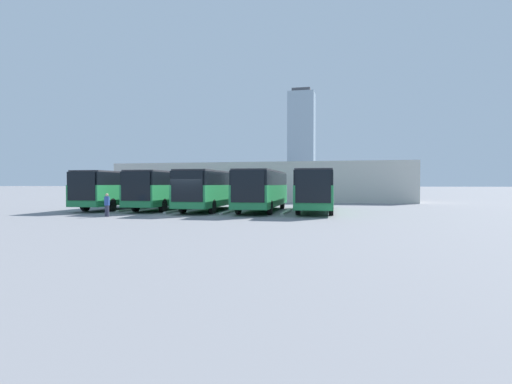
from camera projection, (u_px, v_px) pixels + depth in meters
The scene contains 13 objects.
ground_plane at pixel (188, 215), 27.78m from camera, with size 600.00×600.00×0.00m, color gray.
bus_0 at pixel (317, 189), 31.05m from camera, with size 2.92×11.29×3.21m.
curb_divider_0 at pixel (286, 212), 29.94m from camera, with size 0.24×5.55×0.15m, color #B2B2AD.
bus_1 at pixel (263, 189), 31.69m from camera, with size 2.92×11.29×3.21m.
curb_divider_1 at pixel (231, 211), 30.58m from camera, with size 0.24×5.55×0.15m, color #B2B2AD.
bus_2 at pixel (212, 189), 32.60m from camera, with size 2.92×11.29×3.21m.
curb_divider_2 at pixel (179, 210), 31.49m from camera, with size 0.24×5.55×0.15m, color #B2B2AD.
bus_3 at pixel (167, 188), 34.23m from camera, with size 2.92×11.29×3.21m.
curb_divider_3 at pixel (135, 209), 33.12m from camera, with size 0.24×5.55×0.15m, color #B2B2AD.
bus_4 at pixel (121, 188), 34.89m from camera, with size 2.92×11.29×3.21m.
pedestrian at pixel (107, 204), 26.46m from camera, with size 0.46×0.46×1.55m.
station_building at pixel (262, 182), 51.94m from camera, with size 37.11×12.27×4.80m.
office_tower at pixel (302, 139), 260.42m from camera, with size 16.74×16.74×63.74m.
Camera 1 is at (-10.78, 26.00, 2.19)m, focal length 28.00 mm.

